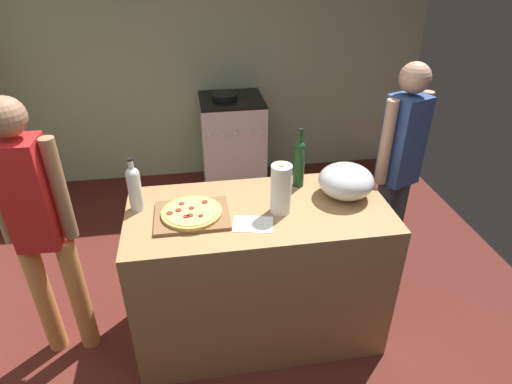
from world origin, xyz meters
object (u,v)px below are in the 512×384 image
(stove, at_px, (233,144))
(person_in_red, at_px, (399,164))
(pizza, at_px, (192,212))
(wine_bottle_clear, at_px, (134,187))
(mixing_bowl, at_px, (346,181))
(wine_bottle_green, at_px, (299,161))
(paper_towel_roll, at_px, (281,189))
(person_in_stripes, at_px, (38,223))

(stove, height_order, person_in_red, person_in_red)
(pizza, distance_m, person_in_red, 1.46)
(pizza, height_order, wine_bottle_clear, wine_bottle_clear)
(stove, relative_size, person_in_red, 0.61)
(mixing_bowl, distance_m, wine_bottle_green, 0.30)
(pizza, relative_size, wine_bottle_clear, 1.05)
(wine_bottle_green, bearing_deg, mixing_bowl, -33.82)
(pizza, bearing_deg, stove, 77.57)
(person_in_red, bearing_deg, mixing_bowl, -145.33)
(mixing_bowl, xyz_separation_m, wine_bottle_green, (-0.24, 0.16, 0.07))
(paper_towel_roll, bearing_deg, mixing_bowl, 14.36)
(wine_bottle_green, distance_m, person_in_stripes, 1.48)
(wine_bottle_green, xyz_separation_m, person_in_red, (0.75, 0.19, -0.17))
(person_in_stripes, bearing_deg, mixing_bowl, 0.68)
(person_in_red, bearing_deg, person_in_stripes, -170.48)
(mixing_bowl, xyz_separation_m, paper_towel_roll, (-0.41, -0.10, 0.04))
(pizza, bearing_deg, mixing_bowl, 5.45)
(pizza, relative_size, mixing_bowl, 1.02)
(mixing_bowl, xyz_separation_m, wine_bottle_clear, (-1.19, 0.05, 0.05))
(stove, bearing_deg, wine_bottle_clear, -111.84)
(paper_towel_roll, distance_m, wine_bottle_green, 0.31)
(person_in_stripes, bearing_deg, pizza, -4.59)
(pizza, xyz_separation_m, stove, (0.43, 1.93, -0.49))
(mixing_bowl, height_order, wine_bottle_clear, wine_bottle_clear)
(wine_bottle_green, relative_size, stove, 0.38)
(paper_towel_roll, bearing_deg, person_in_red, 26.44)
(pizza, distance_m, paper_towel_roll, 0.50)
(wine_bottle_clear, xyz_separation_m, stove, (0.72, 1.80, -0.60))
(mixing_bowl, xyz_separation_m, person_in_red, (0.51, 0.35, -0.11))
(pizza, bearing_deg, person_in_stripes, 175.41)
(mixing_bowl, relative_size, paper_towel_roll, 1.11)
(paper_towel_roll, distance_m, person_in_red, 1.03)
(stove, bearing_deg, wine_bottle_green, -82.41)
(wine_bottle_clear, height_order, wine_bottle_green, wine_bottle_green)
(wine_bottle_clear, height_order, person_in_red, person_in_red)
(wine_bottle_clear, bearing_deg, mixing_bowl, -2.20)
(pizza, height_order, person_in_stripes, person_in_stripes)
(pizza, relative_size, stove, 0.34)
(mixing_bowl, height_order, paper_towel_roll, paper_towel_roll)
(paper_towel_roll, relative_size, person_in_red, 0.18)
(mixing_bowl, bearing_deg, pizza, -174.55)
(mixing_bowl, height_order, stove, mixing_bowl)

